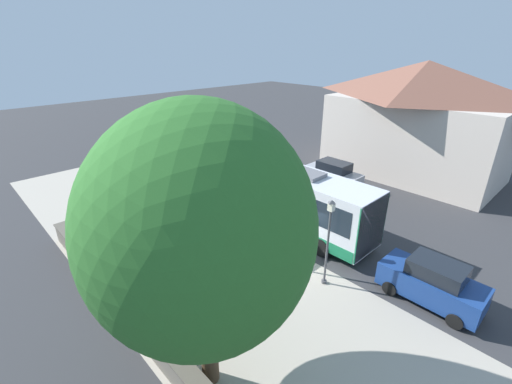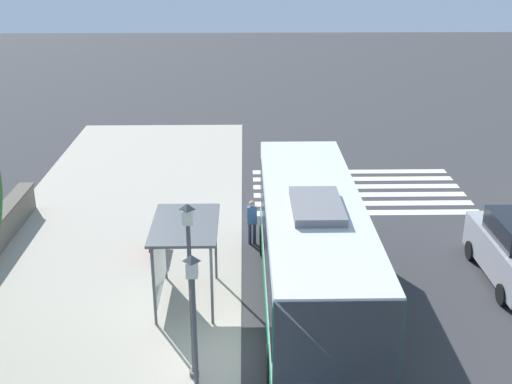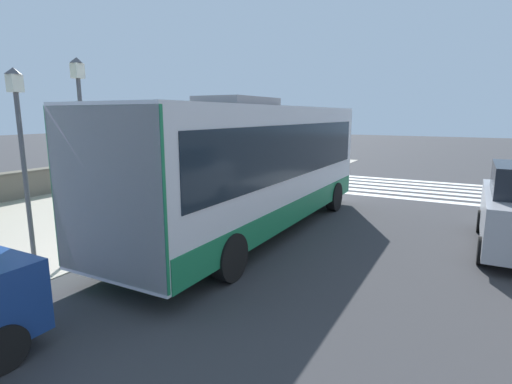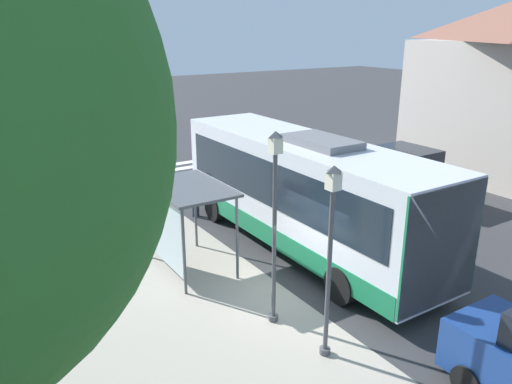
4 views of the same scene
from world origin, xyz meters
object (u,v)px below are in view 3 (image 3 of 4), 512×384
object	(u,v)px
pedestrian	(271,175)
street_lamp_near	(83,138)
bench	(193,183)
bus	(253,165)
bus_shelter	(164,151)
street_lamp_far	(23,153)

from	to	relation	value
pedestrian	street_lamp_near	distance (m)	7.76
pedestrian	bench	size ratio (longest dim) A/B	1.10
bus	pedestrian	world-z (taller)	bus
bus_shelter	pedestrian	bearing A→B (deg)	60.44
bus	street_lamp_near	xyz separation A→B (m)	(-3.17, -2.98, 0.82)
bus	bus_shelter	size ratio (longest dim) A/B	3.58
pedestrian	bench	world-z (taller)	pedestrian
bus_shelter	street_lamp_near	xyz separation A→B (m)	(0.61, -3.61, 0.63)
bus	bus_shelter	world-z (taller)	bus
street_lamp_near	street_lamp_far	world-z (taller)	street_lamp_near
bus_shelter	street_lamp_far	size ratio (longest dim) A/B	0.68
bench	pedestrian	bearing A→B (deg)	12.49
bus	pedestrian	bearing A→B (deg)	110.30
bench	bus_shelter	bearing A→B (deg)	-69.09
bus	bench	bearing A→B (deg)	143.32
bus	pedestrian	distance (m)	4.80
pedestrian	street_lamp_far	distance (m)	9.30
bus	bench	size ratio (longest dim) A/B	6.95
bus_shelter	street_lamp_near	distance (m)	3.72
street_lamp_far	bench	bearing A→B (deg)	103.37
bench	bus	bearing A→B (deg)	-36.68
bus_shelter	street_lamp_far	distance (m)	5.37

